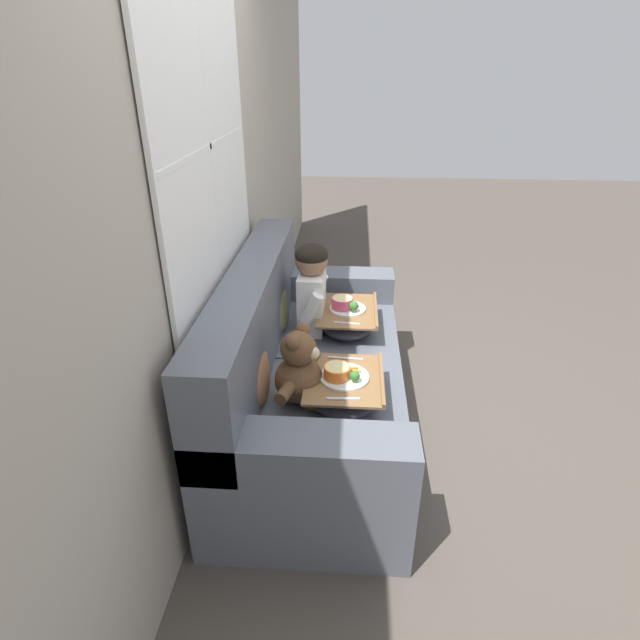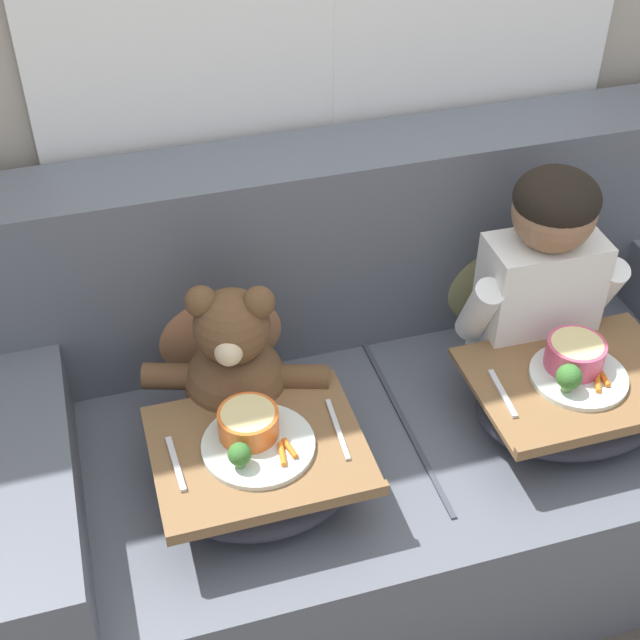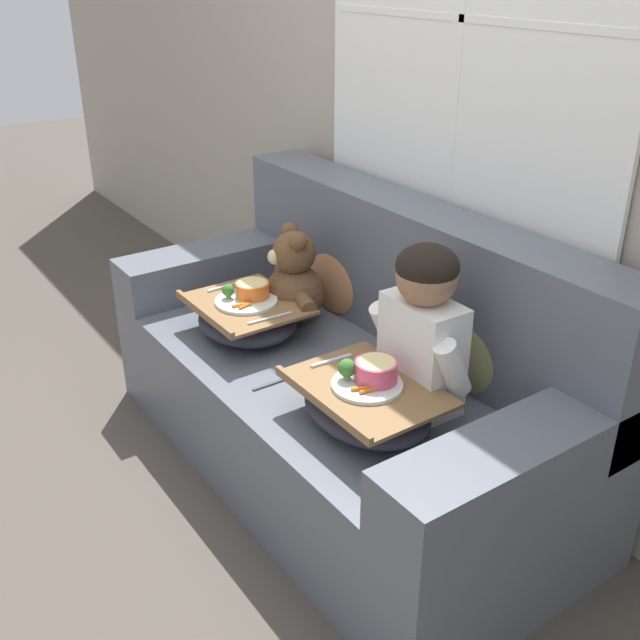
{
  "view_description": "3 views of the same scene",
  "coord_description": "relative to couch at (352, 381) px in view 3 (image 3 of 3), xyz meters",
  "views": [
    {
      "loc": [
        -2.26,
        -0.17,
        1.85
      ],
      "look_at": [
        0.01,
        -0.01,
        0.67
      ],
      "focal_mm": 28.0,
      "sensor_mm": 36.0,
      "label": 1
    },
    {
      "loc": [
        -0.58,
        -1.35,
        1.88
      ],
      "look_at": [
        -0.14,
        0.13,
        0.62
      ],
      "focal_mm": 50.0,
      "sensor_mm": 36.0,
      "label": 2
    },
    {
      "loc": [
        1.82,
        -1.33,
        1.7
      ],
      "look_at": [
        -0.06,
        -0.03,
        0.58
      ],
      "focal_mm": 42.0,
      "sensor_mm": 36.0,
      "label": 3
    }
  ],
  "objects": [
    {
      "name": "lap_tray_child",
      "position": [
        0.35,
        -0.22,
        0.18
      ],
      "size": [
        0.46,
        0.34,
        0.21
      ],
      "color": "#2D2D38",
      "rests_on": "child_figure"
    },
    {
      "name": "couch",
      "position": [
        0.0,
        0.0,
        0.0
      ],
      "size": [
        1.86,
        0.89,
        0.93
      ],
      "color": "#565B66",
      "rests_on": "ground_plane"
    },
    {
      "name": "throw_pillow_behind_child",
      "position": [
        0.35,
        0.19,
        0.27
      ],
      "size": [
        0.36,
        0.17,
        0.37
      ],
      "color": "#898456",
      "rests_on": "couch"
    },
    {
      "name": "throw_pillow_behind_teddy",
      "position": [
        -0.35,
        0.19,
        0.27
      ],
      "size": [
        0.36,
        0.17,
        0.37
      ],
      "color": "#B2754C",
      "rests_on": "couch"
    },
    {
      "name": "lap_tray_teddy",
      "position": [
        -0.36,
        -0.22,
        0.18
      ],
      "size": [
        0.42,
        0.36,
        0.2
      ],
      "color": "#2D2D38",
      "rests_on": "teddy_bear"
    },
    {
      "name": "child_figure",
      "position": [
        0.35,
        -0.01,
        0.39
      ],
      "size": [
        0.37,
        0.19,
        0.52
      ],
      "color": "white",
      "rests_on": "couch"
    },
    {
      "name": "wall_back_with_window",
      "position": [
        0.0,
        0.45,
        0.98
      ],
      "size": [
        8.0,
        0.08,
        2.6
      ],
      "color": "#A89E8E",
      "rests_on": "ground_plane"
    },
    {
      "name": "teddy_bear",
      "position": [
        -0.36,
        -0.02,
        0.26
      ],
      "size": [
        0.4,
        0.29,
        0.37
      ],
      "color": "brown",
      "rests_on": "couch"
    },
    {
      "name": "ground_plane",
      "position": [
        0.0,
        -0.07,
        -0.34
      ],
      "size": [
        14.0,
        14.0,
        0.0
      ],
      "primitive_type": "plane",
      "color": "#4C443D"
    }
  ]
}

